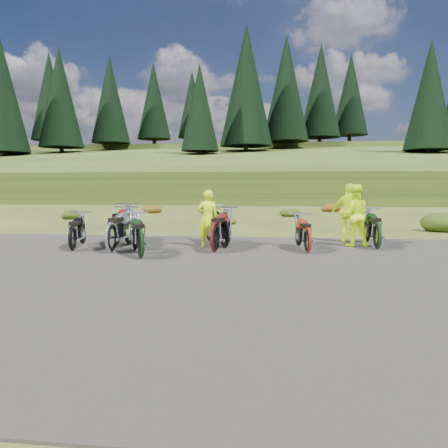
# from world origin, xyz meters

# --- Properties ---
(ground) EXTENTS (300.00, 300.00, 0.00)m
(ground) POSITION_xyz_m (0.00, 0.00, 0.00)
(ground) COLOR #303F15
(ground) RESTS_ON ground
(gravel_pad) EXTENTS (20.00, 12.00, 0.04)m
(gravel_pad) POSITION_xyz_m (0.00, -2.00, 0.00)
(gravel_pad) COLOR black
(gravel_pad) RESTS_ON ground
(hill_slope) EXTENTS (300.00, 45.97, 9.37)m
(hill_slope) POSITION_xyz_m (0.00, 50.00, 0.00)
(hill_slope) COLOR #263913
(hill_slope) RESTS_ON ground
(hill_plateau) EXTENTS (300.00, 90.00, 9.17)m
(hill_plateau) POSITION_xyz_m (0.00, 110.00, 0.00)
(hill_plateau) COLOR #263913
(hill_plateau) RESTS_ON ground
(conifer_14) EXTENTS (5.28, 5.28, 14.00)m
(conifer_14) POSITION_xyz_m (-51.00, 70.00, 16.55)
(conifer_14) COLOR black
(conifer_14) RESTS_ON ground
(conifer_15) EXTENTS (7.92, 7.92, 20.00)m
(conifer_15) POSITION_xyz_m (-45.00, 76.00, 20.16)
(conifer_15) COLOR black
(conifer_15) RESTS_ON ground
(conifer_16) EXTENTS (7.48, 7.48, 19.00)m
(conifer_16) POSITION_xyz_m (-39.00, 51.00, 15.28)
(conifer_16) COLOR black
(conifer_16) RESTS_ON ground
(conifer_17) EXTENTS (7.04, 7.04, 18.00)m
(conifer_17) POSITION_xyz_m (-33.00, 57.00, 15.97)
(conifer_17) COLOR black
(conifer_17) RESTS_ON ground
(conifer_18) EXTENTS (6.60, 6.60, 17.00)m
(conifer_18) POSITION_xyz_m (-27.00, 63.00, 16.66)
(conifer_18) COLOR black
(conifer_18) RESTS_ON ground
(conifer_19) EXTENTS (6.16, 6.16, 16.00)m
(conifer_19) POSITION_xyz_m (-21.00, 69.00, 17.36)
(conifer_19) COLOR black
(conifer_19) RESTS_ON ground
(conifer_20) EXTENTS (5.72, 5.72, 15.00)m
(conifer_20) POSITION_xyz_m (-15.00, 75.00, 17.65)
(conifer_20) COLOR black
(conifer_20) RESTS_ON ground
(conifer_21) EXTENTS (5.28, 5.28, 14.00)m
(conifer_21) POSITION_xyz_m (-9.00, 50.00, 12.56)
(conifer_21) COLOR black
(conifer_21) RESTS_ON ground
(conifer_22) EXTENTS (7.92, 7.92, 20.00)m
(conifer_22) POSITION_xyz_m (-3.00, 56.00, 16.77)
(conifer_22) COLOR black
(conifer_22) RESTS_ON ground
(conifer_23) EXTENTS (7.48, 7.48, 19.00)m
(conifer_23) POSITION_xyz_m (3.00, 62.00, 17.47)
(conifer_23) COLOR black
(conifer_23) RESTS_ON ground
(conifer_24) EXTENTS (7.04, 7.04, 18.00)m
(conifer_24) POSITION_xyz_m (9.00, 68.00, 18.16)
(conifer_24) COLOR black
(conifer_24) RESTS_ON ground
(conifer_25) EXTENTS (6.60, 6.60, 17.00)m
(conifer_25) POSITION_xyz_m (15.00, 74.00, 18.66)
(conifer_25) COLOR black
(conifer_25) RESTS_ON ground
(conifer_26) EXTENTS (6.16, 6.16, 16.00)m
(conifer_26) POSITION_xyz_m (21.00, 49.00, 13.37)
(conifer_26) COLOR black
(conifer_26) RESTS_ON ground
(shrub_1) EXTENTS (1.03, 1.03, 0.61)m
(shrub_1) POSITION_xyz_m (-9.10, 11.30, 0.31)
(shrub_1) COLOR #1C360D
(shrub_1) RESTS_ON ground
(shrub_2) EXTENTS (1.30, 1.30, 0.77)m
(shrub_2) POSITION_xyz_m (-6.20, 16.60, 0.38)
(shrub_2) COLOR #71340E
(shrub_2) RESTS_ON ground
(shrub_3) EXTENTS (1.56, 1.56, 0.92)m
(shrub_3) POSITION_xyz_m (-3.30, 21.90, 0.46)
(shrub_3) COLOR #1C360D
(shrub_3) RESTS_ON ground
(shrub_4) EXTENTS (0.77, 0.77, 0.45)m
(shrub_4) POSITION_xyz_m (-0.40, 9.20, 0.23)
(shrub_4) COLOR #71340E
(shrub_4) RESTS_ON ground
(shrub_5) EXTENTS (1.03, 1.03, 0.61)m
(shrub_5) POSITION_xyz_m (2.50, 14.50, 0.31)
(shrub_5) COLOR #1C360D
(shrub_5) RESTS_ON ground
(shrub_6) EXTENTS (1.30, 1.30, 0.77)m
(shrub_6) POSITION_xyz_m (5.40, 19.80, 0.38)
(shrub_6) COLOR #71340E
(shrub_6) RESTS_ON ground
(shrub_7) EXTENTS (1.56, 1.56, 0.92)m
(shrub_7) POSITION_xyz_m (8.30, 7.10, 0.46)
(shrub_7) COLOR #1C360D
(shrub_7) RESTS_ON ground
(motorcycle_0) EXTENTS (1.07, 2.03, 1.01)m
(motorcycle_0) POSITION_xyz_m (-3.54, 0.29, 0.00)
(motorcycle_0) COLOR black
(motorcycle_0) RESTS_ON ground
(motorcycle_1) EXTENTS (0.95, 2.37, 1.21)m
(motorcycle_1) POSITION_xyz_m (-2.77, 1.40, 0.00)
(motorcycle_1) COLOR maroon
(motorcycle_1) RESTS_ON ground
(motorcycle_2) EXTENTS (1.46, 2.14, 1.07)m
(motorcycle_2) POSITION_xyz_m (-1.35, -0.69, 0.00)
(motorcycle_2) COLOR black
(motorcycle_2) RESTS_ON ground
(motorcycle_3) EXTENTS (0.80, 2.26, 1.17)m
(motorcycle_3) POSITION_xyz_m (-2.41, 0.15, 0.00)
(motorcycle_3) COLOR silver
(motorcycle_3) RESTS_ON ground
(motorcycle_4) EXTENTS (0.97, 2.29, 1.17)m
(motorcycle_4) POSITION_xyz_m (0.26, 0.49, 0.00)
(motorcycle_4) COLOR #57110E
(motorcycle_4) RESTS_ON ground
(motorcycle_5) EXTENTS (1.63, 2.37, 1.19)m
(motorcycle_5) POSITION_xyz_m (0.41, 1.26, 0.00)
(motorcycle_5) COLOR black
(motorcycle_5) RESTS_ON ground
(motorcycle_6) EXTENTS (0.89, 1.94, 0.98)m
(motorcycle_6) POSITION_xyz_m (2.65, 0.66, 0.00)
(motorcycle_6) COLOR #9D1F0B
(motorcycle_6) RESTS_ON ground
(motorcycle_7) EXTENTS (0.71, 2.13, 1.11)m
(motorcycle_7) POSITION_xyz_m (4.57, 1.57, 0.00)
(motorcycle_7) COLOR #0E3414
(motorcycle_7) RESTS_ON ground
(person_middle) EXTENTS (0.66, 0.52, 1.61)m
(person_middle) POSITION_xyz_m (-0.08, 1.42, 0.81)
(person_middle) COLOR #BCE40C
(person_middle) RESTS_ON ground
(person_right_a) EXTENTS (0.93, 0.76, 1.77)m
(person_right_a) POSITION_xyz_m (4.04, 2.15, 0.89)
(person_right_a) COLOR #BCE40C
(person_right_a) RESTS_ON ground
(person_right_b) EXTENTS (1.11, 0.58, 1.80)m
(person_right_b) POSITION_xyz_m (4.06, 3.13, 0.90)
(person_right_b) COLOR #BCE40C
(person_right_b) RESTS_ON ground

